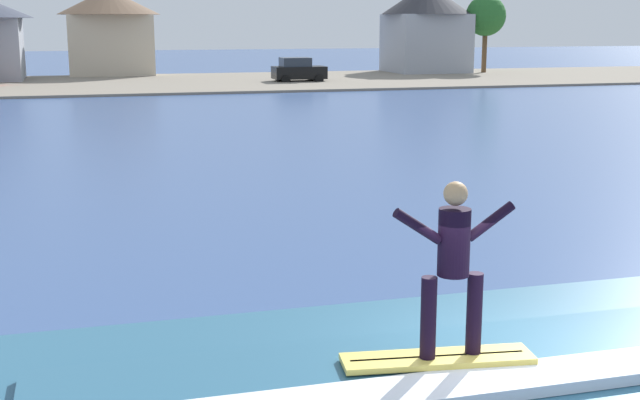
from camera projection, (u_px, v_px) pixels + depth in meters
wave_crest at (459, 385)px, 9.37m from camera, size 10.84×3.43×1.07m
surfboard at (437, 359)px, 8.58m from camera, size 2.00×0.70×0.06m
surfer at (453, 259)px, 8.38m from camera, size 1.29×0.32×1.79m
shoreline_bank at (143, 83)px, 60.92m from camera, size 120.00×19.53×0.16m
car_far_shore at (298, 70)px, 62.09m from camera, size 3.82×2.25×1.86m
house_gabled_white at (426, 24)px, 72.67m from camera, size 7.73×7.73×7.60m
house_small_cottage at (110, 27)px, 68.97m from camera, size 8.25×8.25×7.03m
tree_tall_bare at (486, 16)px, 71.81m from camera, size 3.41×3.41×6.61m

